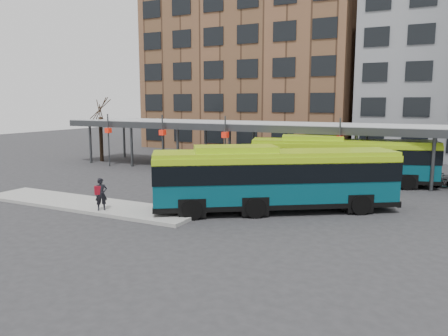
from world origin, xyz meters
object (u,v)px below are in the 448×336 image
bus_front (274,177)px  bus_rear (341,159)px  tree (101,137)px  pedestrian (101,194)px

bus_front → bus_rear: size_ratio=0.96×
tree → pedestrian: 21.57m
bus_front → pedestrian: size_ratio=7.16×
tree → bus_rear: size_ratio=0.43×
bus_rear → pedestrian: bus_rear is taller
bus_rear → pedestrian: size_ratio=7.48×
pedestrian → bus_rear: bearing=6.5°
tree → bus_rear: 24.15m
tree → bus_front: size_ratio=0.45×
tree → bus_front: 25.17m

